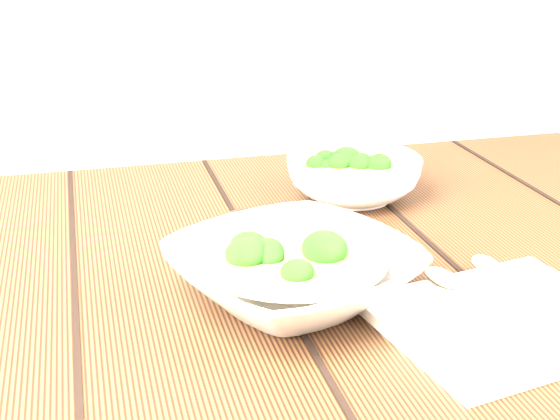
{
  "coord_description": "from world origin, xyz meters",
  "views": [
    {
      "loc": [
        -0.2,
        -0.74,
        1.11
      ],
      "look_at": [
        0.01,
        0.04,
        0.8
      ],
      "focal_mm": 50.0,
      "sensor_mm": 36.0,
      "label": 1
    }
  ],
  "objects_px": {
    "trivet": "(254,228)",
    "napkin": "(504,320)",
    "soup_bowl_front": "(293,271)",
    "soup_bowl_back": "(354,176)",
    "table": "(283,361)"
  },
  "relations": [
    {
      "from": "trivet",
      "to": "napkin",
      "type": "bearing_deg",
      "value": -56.0
    },
    {
      "from": "soup_bowl_front",
      "to": "napkin",
      "type": "distance_m",
      "value": 0.2
    },
    {
      "from": "napkin",
      "to": "soup_bowl_back",
      "type": "bearing_deg",
      "value": 82.81
    },
    {
      "from": "soup_bowl_front",
      "to": "napkin",
      "type": "xyz_separation_m",
      "value": [
        0.18,
        -0.1,
        -0.02
      ]
    },
    {
      "from": "table",
      "to": "trivet",
      "type": "distance_m",
      "value": 0.16
    },
    {
      "from": "trivet",
      "to": "napkin",
      "type": "distance_m",
      "value": 0.32
    },
    {
      "from": "soup_bowl_back",
      "to": "trivet",
      "type": "distance_m",
      "value": 0.19
    },
    {
      "from": "napkin",
      "to": "trivet",
      "type": "bearing_deg",
      "value": 113.88
    },
    {
      "from": "soup_bowl_front",
      "to": "trivet",
      "type": "relative_size",
      "value": 3.16
    },
    {
      "from": "soup_bowl_front",
      "to": "napkin",
      "type": "relative_size",
      "value": 1.35
    },
    {
      "from": "soup_bowl_front",
      "to": "soup_bowl_back",
      "type": "xyz_separation_m",
      "value": [
        0.16,
        0.26,
        -0.0
      ]
    },
    {
      "from": "table",
      "to": "trivet",
      "type": "xyz_separation_m",
      "value": [
        -0.01,
        0.09,
        0.13
      ]
    },
    {
      "from": "soup_bowl_back",
      "to": "napkin",
      "type": "distance_m",
      "value": 0.36
    },
    {
      "from": "table",
      "to": "soup_bowl_front",
      "type": "bearing_deg",
      "value": -98.19
    },
    {
      "from": "soup_bowl_back",
      "to": "trivet",
      "type": "xyz_separation_m",
      "value": [
        -0.16,
        -0.1,
        -0.02
      ]
    }
  ]
}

